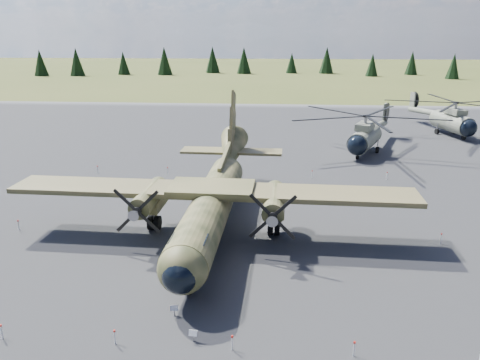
{
  "coord_description": "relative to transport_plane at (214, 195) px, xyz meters",
  "views": [
    {
      "loc": [
        3.91,
        -33.16,
        15.26
      ],
      "look_at": [
        1.19,
        2.0,
        4.03
      ],
      "focal_mm": 35.0,
      "sensor_mm": 36.0,
      "label": 1
    }
  ],
  "objects": [
    {
      "name": "ground",
      "position": [
        0.83,
        -1.41,
        -2.94
      ],
      "size": [
        500.0,
        500.0,
        0.0
      ],
      "primitive_type": "plane",
      "color": "brown",
      "rests_on": "ground"
    },
    {
      "name": "apron",
      "position": [
        0.83,
        8.59,
        -2.94
      ],
      "size": [
        120.0,
        120.0,
        0.04
      ],
      "primitive_type": "cube",
      "color": "#58595D",
      "rests_on": "ground"
    },
    {
      "name": "transport_plane",
      "position": [
        0.0,
        0.0,
        0.0
      ],
      "size": [
        31.02,
        28.21,
        10.24
      ],
      "rotation": [
        0.0,
        0.0,
        -0.03
      ],
      "color": "#393F22",
      "rests_on": "ground"
    },
    {
      "name": "helicopter_near",
      "position": [
        16.34,
        25.8,
        0.73
      ],
      "size": [
        26.75,
        26.75,
        5.18
      ],
      "rotation": [
        0.0,
        0.0,
        -0.41
      ],
      "color": "gray",
      "rests_on": "ground"
    },
    {
      "name": "helicopter_mid",
      "position": [
        31.48,
        38.19,
        0.79
      ],
      "size": [
        24.93,
        26.25,
        5.26
      ],
      "rotation": [
        0.0,
        0.0,
        0.24
      ],
      "color": "gray",
      "rests_on": "ground"
    },
    {
      "name": "info_placard_left",
      "position": [
        -0.68,
        -12.24,
        -2.48
      ],
      "size": [
        0.47,
        0.29,
        0.69
      ],
      "rotation": [
        0.0,
        0.0,
        0.25
      ],
      "color": "gray",
      "rests_on": "ground"
    },
    {
      "name": "info_placard_right",
      "position": [
        0.76,
        -14.4,
        -2.49
      ],
      "size": [
        0.45,
        0.23,
        0.68
      ],
      "rotation": [
        0.0,
        0.0,
        -0.11
      ],
      "color": "gray",
      "rests_on": "ground"
    },
    {
      "name": "barrier_fence",
      "position": [
        0.36,
        -1.49,
        -2.44
      ],
      "size": [
        33.12,
        29.62,
        0.85
      ],
      "color": "white",
      "rests_on": "ground"
    },
    {
      "name": "treeline",
      "position": [
        2.74,
        4.57,
        1.74
      ],
      "size": [
        315.97,
        309.83,
        10.74
      ],
      "color": "black",
      "rests_on": "ground"
    }
  ]
}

